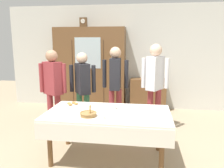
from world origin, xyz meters
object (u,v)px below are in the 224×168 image
Objects in this scene: spoon_mid_left at (157,118)px; person_behind_table_left at (155,79)px; person_by_cabinet at (53,84)px; tea_cup_near_left at (137,107)px; spoon_back_edge at (60,115)px; bread_basket at (88,114)px; dining_table at (108,119)px; spoon_near_left at (149,111)px; pastry_plate at (72,104)px; person_near_right_end at (115,80)px; book_stack at (148,77)px; tea_cup_far_left at (114,107)px; tea_cup_center at (103,118)px; bookshelf_low at (148,94)px; mantel_clock at (83,22)px; person_beside_shelf at (83,85)px; wall_cabinet at (90,69)px.

person_behind_table_left is at bearing 89.60° from spoon_mid_left.
person_behind_table_left is at bearing 13.17° from person_by_cabinet.
person_by_cabinet is at bearing 162.77° from tea_cup_near_left.
bread_basket is at bearing 1.84° from spoon_back_edge.
spoon_near_left is at bearing 13.42° from dining_table.
pastry_plate is 1.15m from person_near_right_end.
pastry_plate is at bearing 154.73° from dining_table.
book_stack is 0.79× the size of pastry_plate.
tea_cup_near_left is at bearing 35.60° from bread_basket.
tea_cup_far_left is at bearing 29.03° from spoon_back_edge.
tea_cup_center is at bearing -126.50° from tea_cup_near_left.
person_near_right_end reaches higher than pastry_plate.
person_near_right_end is (0.60, 1.47, 0.28)m from spoon_back_edge.
bookshelf_low is at bearing 89.92° from spoon_near_left.
tea_cup_far_left is 0.08× the size of person_near_right_end.
tea_cup_far_left is 1.37m from person_by_cabinet.
mantel_clock is 0.86× the size of pastry_plate.
pastry_plate is (-0.71, 0.11, -0.01)m from tea_cup_far_left.
dining_table is at bearing -87.43° from person_near_right_end.
tea_cup_near_left is (1.48, -2.31, -1.48)m from mantel_clock.
pastry_plate is at bearing 161.22° from spoon_mid_left.
bookshelf_low reaches higher than spoon_near_left.
book_stack is (1.67, 0.05, -1.36)m from mantel_clock.
dining_table is 1.31m from person_near_right_end.
mantel_clock is at bearing 115.06° from tea_cup_far_left.
book_stack is 1.54m from person_near_right_end.
mantel_clock is 3.32m from spoon_near_left.
book_stack reaches higher than pastry_plate.
person_by_cabinet is at bearing 136.73° from tea_cup_center.
dining_table is 8.32× the size of book_stack.
tea_cup_near_left is 0.08× the size of person_by_cabinet.
bread_basket is at bearing 153.68° from tea_cup_center.
bread_basket is 2.02× the size of spoon_back_edge.
person_by_cabinet is at bearing 117.04° from spoon_back_edge.
book_stack is (0.61, 2.64, 0.24)m from dining_table.
bread_basket is (0.81, -2.79, -1.47)m from mantel_clock.
mantel_clock reaches higher than tea_cup_near_left.
bread_basket is 2.02× the size of spoon_near_left.
person_behind_table_left is (1.38, 0.19, 0.11)m from person_beside_shelf.
mantel_clock is 3.59m from spoon_mid_left.
tea_cup_center is 0.54× the size of bread_basket.
bookshelf_low is 3.24× the size of pastry_plate.
tea_cup_center and tea_cup_far_left have the same top height.
pastry_plate reaches higher than spoon_mid_left.
person_by_cabinet is (-0.92, 0.97, 0.21)m from bread_basket.
tea_cup_center is 1.00× the size of tea_cup_far_left.
wall_cabinet reaches higher than bread_basket.
person_near_right_end is at bearing 96.64° from tea_cup_far_left.
book_stack is at bearing 94.20° from person_behind_table_left.
dining_table is 14.14× the size of tea_cup_far_left.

